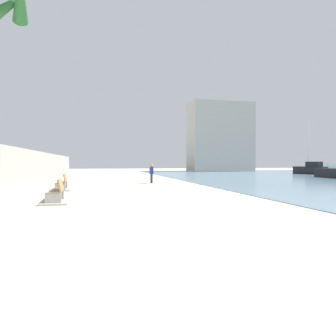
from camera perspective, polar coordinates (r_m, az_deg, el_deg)
ground_plane at (r=28.60m, az=-9.78°, el=-2.34°), size 120.00×120.00×0.00m
seawall at (r=29.20m, az=-24.65°, el=0.36°), size 0.80×64.00×2.76m
bench_near at (r=13.53m, az=-20.06°, el=-5.05°), size 1.19×2.15×0.98m
bench_far at (r=19.56m, az=-19.03°, el=-3.21°), size 1.16×2.13×0.98m
person_walking at (r=25.10m, az=-3.02°, el=-0.74°), size 0.23×0.52×1.56m
person_standing at (r=24.72m, az=-3.07°, el=-0.84°), size 0.30×0.49×1.51m
boat_far_left at (r=48.15m, az=24.82°, el=-0.18°), size 2.58×4.89×7.24m
boat_nearest at (r=54.26m, az=27.10°, el=-0.24°), size 3.55×7.86×1.58m
harbor_building at (r=61.13m, az=9.57°, el=5.61°), size 12.00×6.00×13.23m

